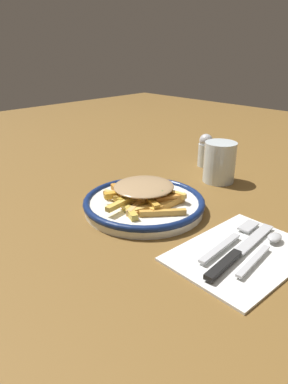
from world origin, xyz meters
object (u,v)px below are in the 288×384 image
object	(u,v)px
salt_shaker	(205,150)
fork	(231,240)
napkin	(241,252)
fries_heap	(143,193)
spoon	(267,246)
plate	(144,204)
knife	(236,254)
water_glass	(220,162)

from	to	relation	value
salt_shaker	fork	bearing A→B (deg)	-47.97
napkin	fries_heap	bearing A→B (deg)	179.34
fries_heap	salt_shaker	size ratio (longest dim) A/B	1.98
spoon	salt_shaker	world-z (taller)	salt_shaker
fries_heap	spoon	distance (m)	0.26
fork	salt_shaker	xyz separation A→B (m)	(-0.28, 0.31, 0.03)
plate	knife	xyz separation A→B (m)	(0.23, -0.02, -0.00)
fork	water_glass	bearing A→B (deg)	127.89
fries_heap	water_glass	xyz separation A→B (m)	(0.01, 0.25, 0.01)
fork	napkin	bearing A→B (deg)	-23.05
water_glass	fries_heap	bearing A→B (deg)	-93.34
plate	napkin	distance (m)	0.23
plate	fork	distance (m)	0.20
knife	salt_shaker	size ratio (longest dim) A/B	2.34
fork	salt_shaker	world-z (taller)	salt_shaker
water_glass	salt_shaker	distance (m)	0.12
water_glass	spoon	bearing A→B (deg)	-42.05
napkin	water_glass	bearing A→B (deg)	130.53
fork	spoon	distance (m)	0.06
fork	water_glass	world-z (taller)	water_glass
napkin	salt_shaker	distance (m)	0.45
napkin	plate	bearing A→B (deg)	178.63
fries_heap	salt_shaker	xyz separation A→B (m)	(-0.08, 0.32, 0.01)
spoon	fries_heap	bearing A→B (deg)	-172.75
water_glass	salt_shaker	bearing A→B (deg)	142.70
knife	spoon	xyz separation A→B (m)	(0.02, 0.05, 0.00)
napkin	spoon	xyz separation A→B (m)	(0.02, 0.03, 0.01)
salt_shaker	napkin	bearing A→B (deg)	-46.27
fork	spoon	size ratio (longest dim) A/B	1.16
napkin	water_glass	distance (m)	0.33
fries_heap	napkin	distance (m)	0.23
napkin	fork	xyz separation A→B (m)	(-0.03, 0.01, 0.01)
plate	knife	size ratio (longest dim) A/B	1.17
fries_heap	napkin	size ratio (longest dim) A/B	0.77
fries_heap	knife	size ratio (longest dim) A/B	0.84
napkin	spoon	bearing A→B (deg)	54.48
spoon	water_glass	distance (m)	0.32
fries_heap	salt_shaker	distance (m)	0.33
spoon	napkin	bearing A→B (deg)	-125.52
knife	spoon	bearing A→B (deg)	66.38
fries_heap	fork	size ratio (longest dim) A/B	1.01
fork	salt_shaker	bearing A→B (deg)	132.03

